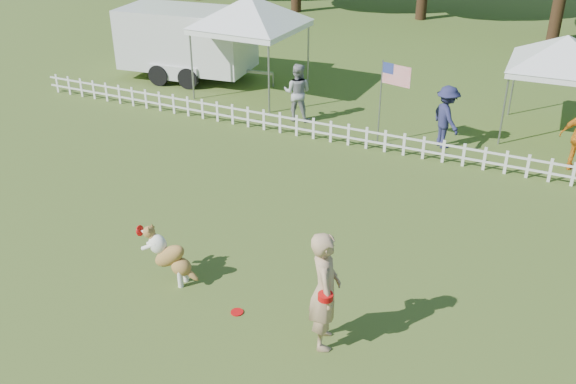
# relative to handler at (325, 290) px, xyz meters

# --- Properties ---
(ground) EXTENTS (120.00, 120.00, 0.00)m
(ground) POSITION_rel_handler_xyz_m (-1.66, 0.44, -0.99)
(ground) COLOR #39541A
(ground) RESTS_ON ground
(picket_fence) EXTENTS (22.00, 0.08, 0.60)m
(picket_fence) POSITION_rel_handler_xyz_m (-1.66, 7.44, -0.69)
(picket_fence) COLOR silver
(picket_fence) RESTS_ON ground
(handler) EXTENTS (0.73, 0.85, 1.98)m
(handler) POSITION_rel_handler_xyz_m (0.00, 0.00, 0.00)
(handler) COLOR tan
(handler) RESTS_ON ground
(dog) EXTENTS (1.04, 0.40, 1.06)m
(dog) POSITION_rel_handler_xyz_m (-3.06, 0.34, -0.46)
(dog) COLOR brown
(dog) RESTS_ON ground
(frisbee_on_turf) EXTENTS (0.22, 0.22, 0.02)m
(frisbee_on_turf) POSITION_rel_handler_xyz_m (-1.58, 0.05, -0.98)
(frisbee_on_turf) COLOR red
(frisbee_on_turf) RESTS_ON ground
(canopy_tent_left) EXTENTS (2.98, 2.98, 3.02)m
(canopy_tent_left) POSITION_rel_handler_xyz_m (-6.72, 10.11, 0.52)
(canopy_tent_left) COLOR white
(canopy_tent_left) RESTS_ON ground
(canopy_tent_right) EXTENTS (2.70, 2.70, 2.68)m
(canopy_tent_right) POSITION_rel_handler_xyz_m (2.29, 10.49, 0.35)
(canopy_tent_right) COLOR white
(canopy_tent_right) RESTS_ON ground
(cargo_trailer) EXTENTS (5.66, 3.00, 2.38)m
(cargo_trailer) POSITION_rel_handler_xyz_m (-9.48, 10.63, 0.20)
(cargo_trailer) COLOR silver
(cargo_trailer) RESTS_ON ground
(flag_pole) EXTENTS (0.86, 0.29, 2.26)m
(flag_pole) POSITION_rel_handler_xyz_m (-1.76, 7.91, 0.14)
(flag_pole) COLOR gray
(flag_pole) RESTS_ON ground
(spectator_a) EXTENTS (0.91, 0.77, 1.66)m
(spectator_a) POSITION_rel_handler_xyz_m (-4.41, 8.55, -0.16)
(spectator_a) COLOR #929397
(spectator_a) RESTS_ON ground
(spectator_b) EXTENTS (1.16, 1.20, 1.64)m
(spectator_b) POSITION_rel_handler_xyz_m (-0.13, 8.45, -0.17)
(spectator_b) COLOR #222348
(spectator_b) RESTS_ON ground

